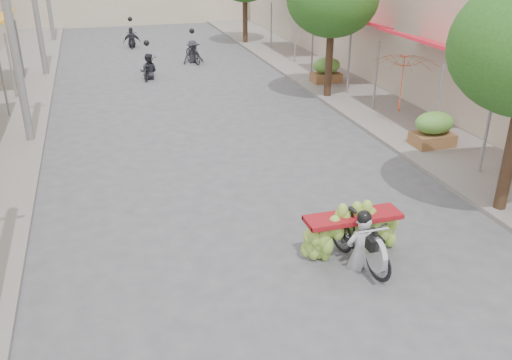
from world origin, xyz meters
name	(u,v)px	position (x,y,z in m)	size (l,w,h in m)	color
sidewalk_right	(353,88)	(7.00, 15.00, 0.06)	(4.00, 60.00, 0.12)	gray
shophouse_row_right	(482,13)	(11.99, 14.00, 3.00)	(9.77, 40.00, 6.00)	beige
utility_pole_mid	(7,8)	(-5.40, 12.00, 4.03)	(0.60, 0.24, 8.00)	slate
produce_crate_mid	(434,126)	(6.20, 8.00, 0.71)	(1.20, 0.88, 1.16)	brown
produce_crate_far	(326,68)	(6.20, 16.00, 0.71)	(1.20, 0.88, 1.16)	brown
banana_motorbike	(358,231)	(1.26, 3.03, 0.69)	(2.20, 1.97, 2.06)	black
market_umbrella	(407,53)	(6.11, 9.79, 2.55)	(2.70, 2.70, 1.91)	#AC3817
pedestrian	(320,61)	(6.09, 16.50, 0.93)	(0.81, 0.50, 1.62)	silver
bg_motorbike_a	(148,62)	(-0.96, 19.19, 0.75)	(1.07, 1.68, 1.95)	black
bg_motorbike_b	(193,46)	(1.52, 21.81, 0.84)	(1.15, 1.84, 1.95)	black
bg_motorbike_c	(131,33)	(-1.05, 26.82, 0.84)	(1.03, 1.46, 1.95)	black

